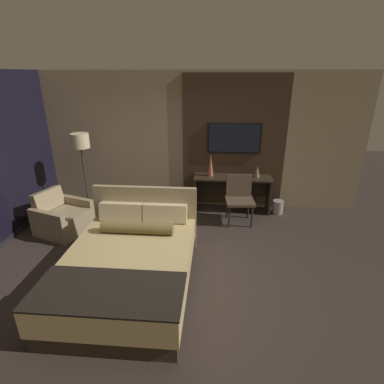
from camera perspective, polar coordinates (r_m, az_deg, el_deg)
name	(u,v)px	position (r m, az deg, el deg)	size (l,w,h in m)	color
ground_plane	(172,274)	(4.54, -3.91, -15.35)	(16.00, 16.00, 0.00)	#332823
wall_back_tv_panel	(193,142)	(6.34, 0.26, 9.54)	(7.20, 0.09, 2.80)	tan
bed	(130,265)	(4.24, -11.73, -13.53)	(1.66, 2.25, 1.07)	#33281E
desk	(232,188)	(6.33, 7.65, 0.85)	(1.60, 0.47, 0.75)	#2D2319
tv	(234,138)	(6.24, 8.04, 10.11)	(1.09, 0.04, 0.61)	black
desk_chair	(239,195)	(5.86, 9.00, -0.55)	(0.57, 0.56, 0.91)	#4C3D2D
armchair_by_window	(62,218)	(6.01, -23.49, -4.58)	(0.98, 1.01, 0.77)	#998460
floor_lamp	(81,148)	(6.20, -20.39, 7.95)	(0.34, 0.34, 1.67)	#282623
vase_tall	(211,165)	(6.17, 3.57, 5.11)	(0.12, 0.12, 0.45)	#B2563D
vase_short	(257,171)	(6.28, 12.30, 3.89)	(0.12, 0.12, 0.23)	#846647
waste_bin	(278,207)	(6.49, 16.01, -2.75)	(0.22, 0.22, 0.28)	gray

